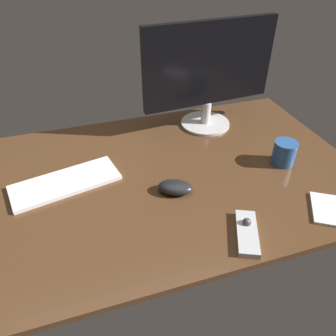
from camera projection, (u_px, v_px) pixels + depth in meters
desk at (153, 179)px, 110.70cm from camera, size 140.00×84.00×2.00cm
monitor at (209, 71)px, 124.72cm from camera, size 52.88×20.24×41.36cm
keyboard at (65, 183)px, 106.48cm from camera, size 36.09×20.22×1.29cm
computer_mouse at (175, 187)px, 102.60cm from camera, size 12.76×10.55×3.83cm
media_remote at (247, 232)px, 89.02cm from camera, size 11.46×16.61×3.34cm
coffee_mug at (284, 153)px, 113.82cm from camera, size 7.92×7.92×8.46cm
notepad at (330, 210)px, 96.70cm from camera, size 15.93×16.89×0.82cm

